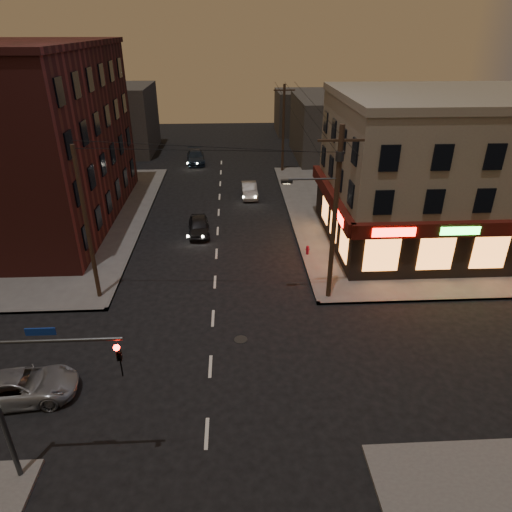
{
  "coord_description": "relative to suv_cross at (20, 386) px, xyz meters",
  "views": [
    {
      "loc": [
        1.28,
        -17.08,
        14.58
      ],
      "look_at": [
        2.46,
        5.23,
        3.2
      ],
      "focal_mm": 32.0,
      "sensor_mm": 36.0,
      "label": 1
    }
  ],
  "objects": [
    {
      "name": "bg_building_nw",
      "position": [
        -4.92,
        43.62,
        3.34
      ],
      "size": [
        9.0,
        10.0,
        8.0
      ],
      "primitive_type": "cube",
      "color": "#3F3D3A",
      "rests_on": "ground"
    },
    {
      "name": "suv_cross",
      "position": [
        0.0,
        0.0,
        0.0
      ],
      "size": [
        4.94,
        2.67,
        1.32
      ],
      "primitive_type": "imported",
      "rotation": [
        0.0,
        0.0,
        1.68
      ],
      "color": "gray",
      "rests_on": "ground"
    },
    {
      "name": "bg_building_ne_a",
      "position": [
        22.08,
        39.62,
        2.84
      ],
      "size": [
        10.0,
        12.0,
        7.0
      ],
      "primitive_type": "cube",
      "color": "#3F3D3A",
      "rests_on": "ground"
    },
    {
      "name": "sidewalk_nw",
      "position": [
        -9.92,
        20.62,
        -0.58
      ],
      "size": [
        24.0,
        28.0,
        0.15
      ],
      "primitive_type": "cube",
      "color": "#514F4C",
      "rests_on": "ground"
    },
    {
      "name": "brick_apartment",
      "position": [
        -6.42,
        20.62,
        5.99
      ],
      "size": [
        12.0,
        20.0,
        13.0
      ],
      "primitive_type": "cube",
      "color": "#4E1C19",
      "rests_on": "sidewalk_nw"
    },
    {
      "name": "traffic_signal",
      "position": [
        2.51,
        -3.98,
        3.5
      ],
      "size": [
        4.49,
        0.32,
        6.47
      ],
      "color": "#333538",
      "rests_on": "ground"
    },
    {
      "name": "sedan_far",
      "position": [
        5.1,
        37.62,
        0.06
      ],
      "size": [
        2.46,
        5.1,
        1.43
      ],
      "primitive_type": "imported",
      "rotation": [
        0.0,
        0.0,
        0.09
      ],
      "color": "#182330",
      "rests_on": "ground"
    },
    {
      "name": "sidewalk_ne",
      "position": [
        26.08,
        20.62,
        -0.58
      ],
      "size": [
        24.0,
        28.0,
        0.15
      ],
      "primitive_type": "cube",
      "color": "#514F4C",
      "rests_on": "ground"
    },
    {
      "name": "utility_pole_west",
      "position": [
        1.28,
        8.12,
        3.99
      ],
      "size": [
        0.24,
        0.24,
        9.0
      ],
      "primitive_type": "cylinder",
      "color": "#382619",
      "rests_on": "sidewalk_nw"
    },
    {
      "name": "utility_pole_far",
      "position": [
        14.88,
        33.62,
        3.99
      ],
      "size": [
        0.26,
        0.26,
        9.0
      ],
      "primitive_type": "cylinder",
      "color": "#382619",
      "rests_on": "sidewalk_ne"
    },
    {
      "name": "sedan_near",
      "position": [
        6.65,
        17.15,
        0.01
      ],
      "size": [
        1.89,
        4.02,
        1.33
      ],
      "primitive_type": "imported",
      "rotation": [
        0.0,
        0.0,
        0.08
      ],
      "color": "black",
      "rests_on": "ground"
    },
    {
      "name": "pizza_building",
      "position": [
        24.01,
        15.05,
        4.69
      ],
      "size": [
        15.85,
        12.85,
        10.5
      ],
      "color": "gray",
      "rests_on": "sidewalk_ne"
    },
    {
      "name": "ground",
      "position": [
        8.08,
        1.62,
        -0.66
      ],
      "size": [
        120.0,
        120.0,
        0.0
      ],
      "primitive_type": "plane",
      "color": "black",
      "rests_on": "ground"
    },
    {
      "name": "utility_pole_main",
      "position": [
        14.76,
        7.42,
        5.1
      ],
      "size": [
        4.2,
        0.44,
        10.0
      ],
      "color": "#382619",
      "rests_on": "sidewalk_ne"
    },
    {
      "name": "sedan_mid",
      "position": [
        10.9,
        25.59,
        -0.01
      ],
      "size": [
        1.52,
        3.99,
        1.3
      ],
      "primitive_type": "imported",
      "rotation": [
        0.0,
        0.0,
        0.04
      ],
      "color": "slate",
      "rests_on": "ground"
    },
    {
      "name": "fire_hydrant",
      "position": [
        14.48,
        12.94,
        -0.15
      ],
      "size": [
        0.3,
        0.3,
        0.66
      ],
      "rotation": [
        0.0,
        0.0,
        0.27
      ],
      "color": "maroon",
      "rests_on": "sidewalk_ne"
    },
    {
      "name": "bg_building_ne_b",
      "position": [
        20.08,
        53.62,
        2.34
      ],
      "size": [
        8.0,
        8.0,
        6.0
      ],
      "primitive_type": "cube",
      "color": "#3F3D3A",
      "rests_on": "ground"
    }
  ]
}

